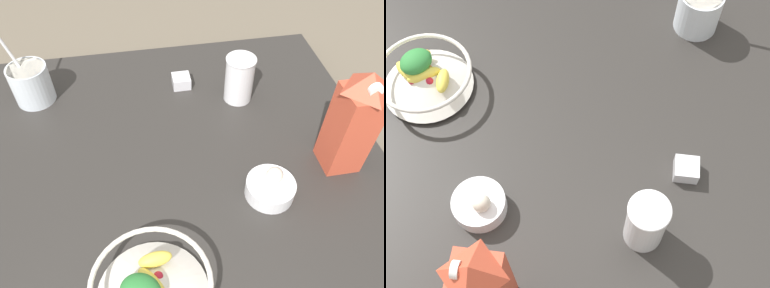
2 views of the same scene
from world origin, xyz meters
TOP-DOWN VIEW (x-y plane):
  - ground_plane at (0.00, 0.00)m, footprint 6.00×6.00m
  - countertop at (0.00, 0.00)m, footprint 1.00×1.00m
  - fruit_bowl at (-0.10, -0.30)m, footprint 0.22×0.22m
  - milk_carton at (0.37, -0.05)m, footprint 0.08×0.08m
  - yogurt_tub at (-0.36, 0.31)m, footprint 0.12×0.11m
  - drinking_cup at (0.20, 0.22)m, footprint 0.08×0.08m
  - spice_jar at (0.05, 0.30)m, footprint 0.05×0.05m
  - garlic_bowl at (0.18, -0.12)m, footprint 0.11×0.11m

SIDE VIEW (x-z plane):
  - ground_plane at x=0.00m, z-range 0.00..0.00m
  - countertop at x=0.00m, z-range 0.00..0.04m
  - spice_jar at x=0.05m, z-range 0.04..0.08m
  - garlic_bowl at x=0.18m, z-range 0.03..0.10m
  - fruit_bowl at x=-0.10m, z-range 0.04..0.13m
  - yogurt_tub at x=-0.36m, z-range -0.01..0.22m
  - drinking_cup at x=0.20m, z-range 0.05..0.18m
  - milk_carton at x=0.37m, z-range 0.04..0.31m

